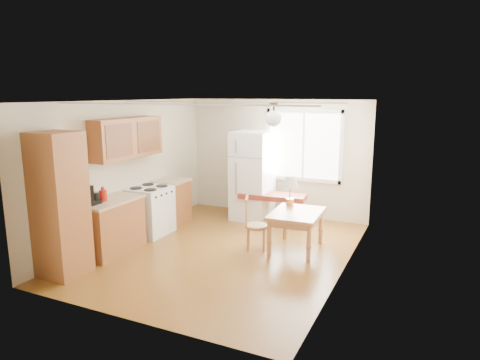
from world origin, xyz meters
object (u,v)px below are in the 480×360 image
Objects in this scene: refrigerator at (252,176)px; chair at (251,220)px; bench at (272,197)px; dining_table at (296,218)px.

chair is (0.70, -1.66, -0.42)m from refrigerator.
bench is at bearing -13.86° from refrigerator.
refrigerator is 1.85m from chair.
chair reaches higher than bench.
bench is 1.55× the size of chair.
dining_table reaches higher than bench.
refrigerator is at bearing 132.64° from dining_table.
dining_table is (1.40, -1.38, -0.36)m from refrigerator.
refrigerator is at bearing 91.52° from chair.
refrigerator is 2.08× the size of chair.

